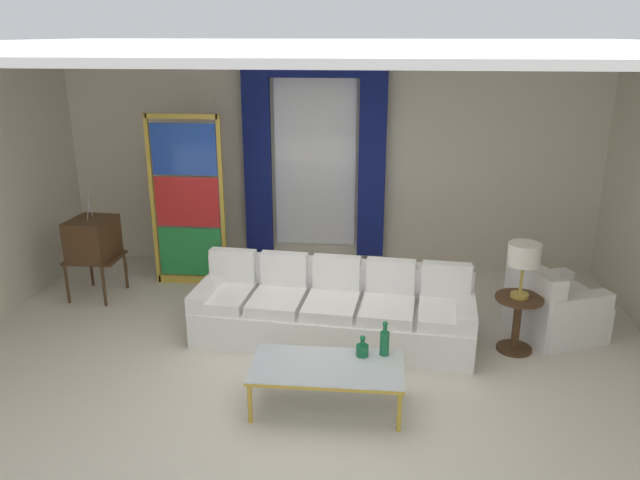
{
  "coord_description": "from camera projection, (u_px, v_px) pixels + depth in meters",
  "views": [
    {
      "loc": [
        0.66,
        -5.29,
        3.13
      ],
      "look_at": [
        0.07,
        0.9,
        1.05
      ],
      "focal_mm": 34.91,
      "sensor_mm": 36.0,
      "label": 1
    }
  ],
  "objects": [
    {
      "name": "ground_plane",
      "position": [
        304.0,
        371.0,
        6.04
      ],
      "size": [
        16.0,
        16.0,
        0.0
      ],
      "primitive_type": "plane",
      "color": "silver"
    },
    {
      "name": "wall_rear",
      "position": [
        330.0,
        159.0,
        8.46
      ],
      "size": [
        8.0,
        0.12,
        3.0
      ],
      "primitive_type": "cube",
      "color": "beige",
      "rests_on": "ground"
    },
    {
      "name": "ceiling_slab",
      "position": [
        312.0,
        45.0,
        5.84
      ],
      "size": [
        8.0,
        7.6,
        0.04
      ],
      "primitive_type": "cube",
      "color": "white"
    },
    {
      "name": "curtained_window",
      "position": [
        314.0,
        143.0,
        8.24
      ],
      "size": [
        2.0,
        0.17,
        2.7
      ],
      "color": "white",
      "rests_on": "ground"
    },
    {
      "name": "couch_white_long",
      "position": [
        334.0,
        311.0,
        6.64
      ],
      "size": [
        2.98,
        1.17,
        0.86
      ],
      "color": "white",
      "rests_on": "ground"
    },
    {
      "name": "coffee_table",
      "position": [
        327.0,
        369.0,
        5.36
      ],
      "size": [
        1.32,
        0.67,
        0.41
      ],
      "color": "silver",
      "rests_on": "ground"
    },
    {
      "name": "bottle_blue_decanter",
      "position": [
        362.0,
        349.0,
        5.49
      ],
      "size": [
        0.11,
        0.11,
        0.2
      ],
      "color": "#196B3D",
      "rests_on": "coffee_table"
    },
    {
      "name": "bottle_crystal_tall",
      "position": [
        385.0,
        341.0,
        5.48
      ],
      "size": [
        0.08,
        0.08,
        0.32
      ],
      "color": "#196B3D",
      "rests_on": "coffee_table"
    },
    {
      "name": "vintage_tv",
      "position": [
        93.0,
        240.0,
        7.56
      ],
      "size": [
        0.62,
        0.63,
        1.35
      ],
      "color": "#472D19",
      "rests_on": "ground"
    },
    {
      "name": "armchair_white",
      "position": [
        552.0,
        310.0,
        6.71
      ],
      "size": [
        1.06,
        1.05,
        0.8
      ],
      "color": "white",
      "rests_on": "ground"
    },
    {
      "name": "stained_glass_divider",
      "position": [
        187.0,
        205.0,
        7.85
      ],
      "size": [
        0.95,
        0.05,
        2.2
      ],
      "color": "gold",
      "rests_on": "ground"
    },
    {
      "name": "peacock_figurine",
      "position": [
        222.0,
        282.0,
        7.64
      ],
      "size": [
        0.44,
        0.6,
        0.5
      ],
      "color": "beige",
      "rests_on": "ground"
    },
    {
      "name": "round_side_table",
      "position": [
        517.0,
        319.0,
        6.34
      ],
      "size": [
        0.48,
        0.48,
        0.59
      ],
      "color": "#472D19",
      "rests_on": "ground"
    },
    {
      "name": "table_lamp_brass",
      "position": [
        524.0,
        257.0,
        6.13
      ],
      "size": [
        0.32,
        0.32,
        0.57
      ],
      "color": "#B29338",
      "rests_on": "round_side_table"
    }
  ]
}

